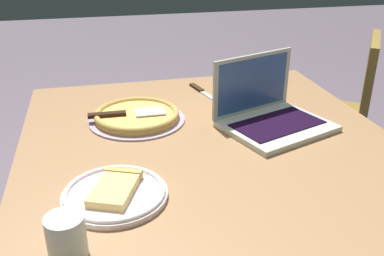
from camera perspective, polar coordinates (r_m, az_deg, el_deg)
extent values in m
cube|color=#966C47|center=(1.31, 2.23, -2.25)|extent=(1.16, 1.11, 0.04)
cylinder|color=#362F23|center=(2.01, 11.39, -4.22)|extent=(0.06, 0.06, 0.69)
cylinder|color=#362F23|center=(1.86, -15.82, -7.29)|extent=(0.06, 0.06, 0.69)
cube|color=beige|center=(1.39, 11.10, 0.18)|extent=(0.34, 0.38, 0.02)
cube|color=black|center=(1.38, 11.13, 0.57)|extent=(0.24, 0.31, 0.00)
cube|color=beige|center=(1.43, 7.94, 5.82)|extent=(0.11, 0.30, 0.19)
cube|color=#325597|center=(1.43, 8.01, 5.80)|extent=(0.10, 0.27, 0.17)
cylinder|color=white|center=(1.05, -10.06, -8.68)|extent=(0.25, 0.25, 0.01)
torus|color=white|center=(1.04, -10.10, -8.23)|extent=(0.24, 0.24, 0.01)
cube|color=#EDC16F|center=(1.04, -10.13, -7.90)|extent=(0.17, 0.14, 0.02)
cube|color=tan|center=(1.09, -8.95, -6.00)|extent=(0.05, 0.09, 0.03)
cylinder|color=#A796AA|center=(1.44, -7.22, 1.10)|extent=(0.31, 0.31, 0.01)
cylinder|color=#F1B455|center=(1.43, -7.24, 1.53)|extent=(0.27, 0.27, 0.02)
torus|color=tan|center=(1.43, -7.26, 1.86)|extent=(0.28, 0.28, 0.02)
cube|color=#BBB5B3|center=(1.43, -5.55, 2.16)|extent=(0.07, 0.10, 0.00)
cube|color=black|center=(1.42, -11.09, 1.75)|extent=(0.03, 0.12, 0.01)
cube|color=silver|center=(1.63, 2.08, 4.29)|extent=(0.16, 0.06, 0.00)
cube|color=black|center=(1.71, 0.63, 5.31)|extent=(0.09, 0.04, 0.01)
cylinder|color=white|center=(0.88, -16.14, -13.58)|extent=(0.08, 0.08, 0.09)
cylinder|color=#502118|center=(0.87, -16.34, -12.27)|extent=(0.07, 0.07, 0.01)
cube|color=brown|center=(2.26, 16.58, 1.52)|extent=(0.58, 0.58, 0.04)
cube|color=brown|center=(2.18, 22.17, 5.89)|extent=(0.34, 0.26, 0.39)
cylinder|color=brown|center=(2.55, 12.31, -1.09)|extent=(0.03, 0.03, 0.43)
cylinder|color=brown|center=(2.22, 10.47, -5.04)|extent=(0.03, 0.03, 0.43)
cylinder|color=brown|center=(2.52, 20.64, -2.46)|extent=(0.03, 0.03, 0.43)
cylinder|color=brown|center=(2.19, 20.08, -6.66)|extent=(0.03, 0.03, 0.43)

